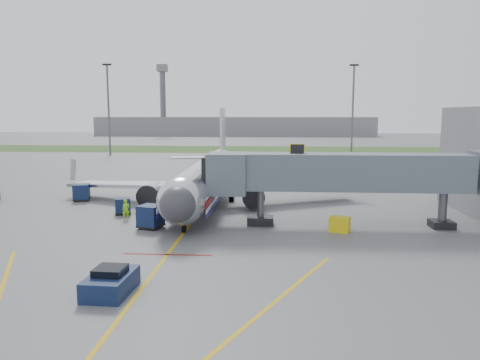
# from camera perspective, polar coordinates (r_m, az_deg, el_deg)

# --- Properties ---
(ground) EXTENTS (400.00, 400.00, 0.00)m
(ground) POSITION_cam_1_polar(r_m,az_deg,el_deg) (35.82, -7.43, -7.13)
(ground) COLOR #565659
(ground) RESTS_ON ground
(grass_strip) EXTENTS (300.00, 25.00, 0.01)m
(grass_strip) POSITION_cam_1_polar(r_m,az_deg,el_deg) (124.41, 0.81, 3.76)
(grass_strip) COLOR #2D4C1E
(grass_strip) RESTS_ON ground
(apron_markings) EXTENTS (21.52, 50.00, 0.01)m
(apron_markings) POSITION_cam_1_polar(r_m,az_deg,el_deg) (28.93, -10.38, -10.91)
(apron_markings) COLOR gold
(apron_markings) RESTS_ON ground
(airliner) EXTENTS (32.10, 35.67, 10.25)m
(airliner) POSITION_cam_1_polar(r_m,az_deg,el_deg) (50.06, -4.03, 0.35)
(airliner) COLOR silver
(airliner) RESTS_ON ground
(jet_bridge) EXTENTS (25.30, 4.00, 6.90)m
(jet_bridge) POSITION_cam_1_polar(r_m,az_deg,el_deg) (39.60, 12.52, 0.80)
(jet_bridge) COLOR slate
(jet_bridge) RESTS_ON ground
(light_mast_left) EXTENTS (2.00, 0.44, 20.40)m
(light_mast_left) POSITION_cam_1_polar(r_m,az_deg,el_deg) (110.27, -15.74, 8.51)
(light_mast_left) COLOR #595B60
(light_mast_left) RESTS_ON ground
(light_mast_right) EXTENTS (2.00, 0.44, 20.40)m
(light_mast_right) POSITION_cam_1_polar(r_m,az_deg,el_deg) (110.35, 13.59, 8.59)
(light_mast_right) COLOR #595B60
(light_mast_right) RESTS_ON ground
(distant_terminal) EXTENTS (120.00, 14.00, 8.00)m
(distant_terminal) POSITION_cam_1_polar(r_m,az_deg,el_deg) (204.64, -0.72, 6.57)
(distant_terminal) COLOR slate
(distant_terminal) RESTS_ON ground
(control_tower) EXTENTS (4.00, 4.00, 30.00)m
(control_tower) POSITION_cam_1_polar(r_m,az_deg,el_deg) (204.50, -9.39, 10.20)
(control_tower) COLOR #595B60
(control_tower) RESTS_ON ground
(pushback_tug) EXTENTS (2.24, 3.51, 1.42)m
(pushback_tug) POSITION_cam_1_polar(r_m,az_deg,el_deg) (25.98, -15.49, -11.92)
(pushback_tug) COLOR #0C1838
(pushback_tug) RESTS_ON ground
(baggage_cart_a) EXTENTS (2.01, 2.01, 1.80)m
(baggage_cart_a) POSITION_cam_1_polar(r_m,az_deg,el_deg) (53.53, -18.76, -1.43)
(baggage_cart_a) COLOR #0C1838
(baggage_cart_a) RESTS_ON ground
(baggage_cart_b) EXTENTS (1.82, 1.82, 1.53)m
(baggage_cart_b) POSITION_cam_1_polar(r_m,az_deg,el_deg) (45.24, -14.10, -3.09)
(baggage_cart_b) COLOR #0C1838
(baggage_cart_b) RESTS_ON ground
(baggage_cart_c) EXTENTS (2.22, 2.22, 1.91)m
(baggage_cart_c) POSITION_cam_1_polar(r_m,az_deg,el_deg) (39.26, -10.85, -4.40)
(baggage_cart_c) COLOR #0C1838
(baggage_cart_c) RESTS_ON ground
(belt_loader) EXTENTS (2.61, 4.24, 2.02)m
(belt_loader) POSITION_cam_1_polar(r_m,az_deg,el_deg) (48.21, -7.42, -2.57)
(belt_loader) COLOR #0C1838
(belt_loader) RESTS_ON ground
(ground_power_cart) EXTENTS (1.80, 1.51, 1.22)m
(ground_power_cart) POSITION_cam_1_polar(r_m,az_deg,el_deg) (38.27, 12.06, -5.32)
(ground_power_cart) COLOR yellow
(ground_power_cart) RESTS_ON ground
(ramp_worker) EXTENTS (0.79, 0.69, 1.82)m
(ramp_worker) POSITION_cam_1_polar(r_m,az_deg,el_deg) (42.85, -13.72, -3.52)
(ramp_worker) COLOR #8FDB19
(ramp_worker) RESTS_ON ground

